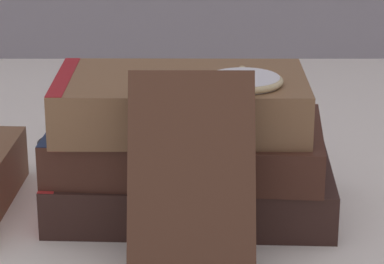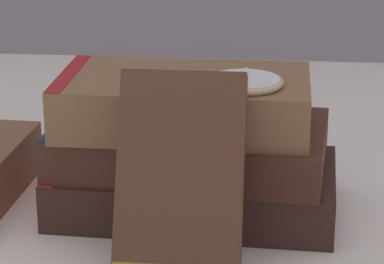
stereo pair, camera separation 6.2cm
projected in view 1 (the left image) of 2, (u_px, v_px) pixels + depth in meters
name	position (u px, v px, depth m)	size (l,w,h in m)	color
ground_plane	(140.00, 215.00, 0.71)	(3.00, 3.00, 0.00)	silver
book_flat_bottom	(186.00, 188.00, 0.72)	(0.22, 0.13, 0.04)	#331E19
book_flat_middle	(181.00, 145.00, 0.71)	(0.22, 0.14, 0.03)	#422319
book_flat_top	(175.00, 102.00, 0.69)	(0.19, 0.11, 0.04)	brown
book_leaning_front	(193.00, 184.00, 0.60)	(0.08, 0.08, 0.14)	#4C2D1E
pocket_watch	(245.00, 81.00, 0.66)	(0.06, 0.06, 0.01)	silver
reading_glasses	(95.00, 139.00, 0.87)	(0.11, 0.06, 0.00)	black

